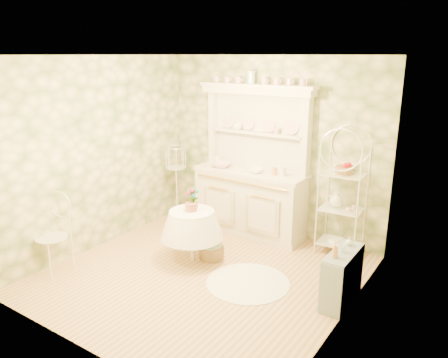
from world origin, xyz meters
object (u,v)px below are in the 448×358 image
Objects in this scene: cafe_chair at (52,242)px; birdcage_stand at (176,178)px; floor_basket at (212,250)px; round_table at (192,238)px; side_shelf at (342,279)px; bakers_rack at (342,193)px; kitchen_dresser at (251,162)px.

cafe_chair is 2.33m from birdcage_stand.
birdcage_stand is 3.95× the size of floor_basket.
round_table is 1.76× the size of floor_basket.
floor_basket is (0.18, 0.20, -0.20)m from round_table.
side_shelf is 1.82× the size of floor_basket.
bakers_rack is 2.14m from round_table.
floor_basket is at bearing -143.65° from bakers_rack.
birdcage_stand is (-2.73, -0.26, -0.16)m from bakers_rack.
kitchen_dresser is at bearing 141.01° from side_shelf.
birdcage_stand is (-1.31, -0.19, -0.42)m from kitchen_dresser.
birdcage_stand reaches higher than cafe_chair.
kitchen_dresser is at bearing 179.74° from bakers_rack.
floor_basket is (-1.85, 0.08, -0.17)m from side_shelf.
bakers_rack is 2.76× the size of round_table.
round_table is (-2.03, -0.12, 0.04)m from side_shelf.
bakers_rack is at bearing 5.46° from birdcage_stand.
side_shelf is 2.03m from round_table.
cafe_chair reaches higher than side_shelf.
kitchen_dresser is 1.48m from floor_basket.
floor_basket is (1.51, 1.41, -0.27)m from cafe_chair.
side_shelf is at bearing -31.52° from kitchen_dresser.
round_table is 1.80m from cafe_chair.
cafe_chair is at bearing -165.86° from side_shelf.
cafe_chair is at bearing -94.23° from birdcage_stand.
bakers_rack reaches higher than side_shelf.
cafe_chair is (-3.36, -1.33, 0.10)m from side_shelf.
birdcage_stand is (0.17, 2.30, 0.33)m from cafe_chair.
side_shelf is 0.86× the size of cafe_chair.
side_shelf is at bearing -2.52° from floor_basket.
bakers_rack is 2.28× the size of cafe_chair.
bakers_rack is 2.74m from birdcage_stand.
birdcage_stand is at bearing 155.71° from side_shelf.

